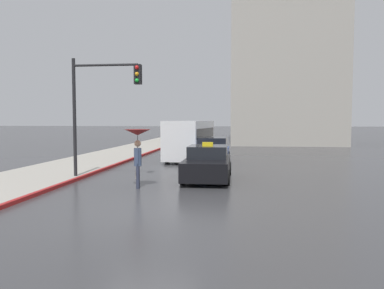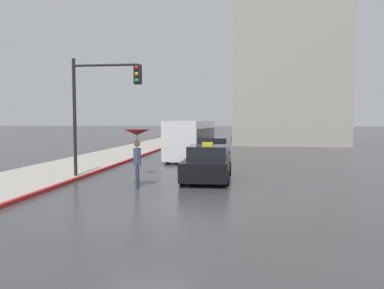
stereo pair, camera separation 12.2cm
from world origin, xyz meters
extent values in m
plane|color=#38383A|center=(0.00, 0.00, 0.00)|extent=(300.00, 300.00, 0.00)
cube|color=maroon|center=(-4.20, 0.00, 0.07)|extent=(0.16, 120.00, 0.13)
cube|color=black|center=(1.11, 5.75, 0.53)|extent=(1.80, 4.29, 0.73)
cube|color=black|center=(1.11, 5.97, 1.15)|extent=(1.58, 1.93, 0.51)
cylinder|color=black|center=(1.97, 4.42, 0.30)|extent=(0.20, 0.60, 0.60)
cylinder|color=black|center=(0.26, 4.42, 0.30)|extent=(0.20, 0.60, 0.60)
cylinder|color=black|center=(1.97, 7.08, 0.30)|extent=(0.20, 0.60, 0.60)
cylinder|color=black|center=(0.26, 7.08, 0.30)|extent=(0.20, 0.60, 0.60)
cube|color=yellow|center=(1.11, 5.75, 1.49)|extent=(0.44, 0.16, 0.16)
cube|color=navy|center=(0.93, 11.46, 0.51)|extent=(1.80, 4.63, 0.69)
cube|color=black|center=(0.93, 11.69, 1.17)|extent=(1.58, 2.08, 0.65)
cylinder|color=black|center=(1.78, 10.03, 0.30)|extent=(0.20, 0.60, 0.60)
cylinder|color=black|center=(0.07, 10.03, 0.30)|extent=(0.20, 0.60, 0.60)
cylinder|color=black|center=(1.78, 12.90, 0.30)|extent=(0.20, 0.60, 0.60)
cylinder|color=black|center=(0.07, 12.90, 0.30)|extent=(0.20, 0.60, 0.60)
cube|color=white|center=(-0.58, 13.14, 1.30)|extent=(2.63, 5.64, 2.28)
cube|color=black|center=(-0.58, 13.14, 1.71)|extent=(2.60, 5.21, 0.59)
cube|color=red|center=(-0.58, 13.14, 1.03)|extent=(2.63, 5.42, 0.14)
cylinder|color=black|center=(0.17, 11.41, 0.32)|extent=(0.27, 0.65, 0.63)
cylinder|color=black|center=(-1.71, 11.64, 0.32)|extent=(0.27, 0.65, 0.63)
cylinder|color=black|center=(0.56, 14.65, 0.32)|extent=(0.27, 0.65, 0.63)
cylinder|color=black|center=(-1.32, 14.88, 0.32)|extent=(0.27, 0.65, 0.63)
cylinder|color=#2D3347|center=(-1.24, 3.37, 0.41)|extent=(0.14, 0.14, 0.82)
cylinder|color=#2D3347|center=(-1.28, 3.58, 0.41)|extent=(0.14, 0.14, 0.82)
cylinder|color=#3D4C6B|center=(-1.26, 3.47, 1.14)|extent=(0.32, 0.32, 0.65)
sphere|color=tan|center=(-1.26, 3.47, 1.63)|extent=(0.24, 0.24, 0.24)
cylinder|color=#3D4C6B|center=(-1.23, 3.30, 1.19)|extent=(0.08, 0.08, 0.55)
cylinder|color=#3D4C6B|center=(-1.29, 3.65, 1.19)|extent=(0.08, 0.08, 0.55)
cone|color=maroon|center=(-1.26, 3.47, 2.04)|extent=(0.95, 0.95, 0.21)
cylinder|color=black|center=(-1.26, 3.47, 1.70)|extent=(0.02, 0.02, 0.68)
cube|color=#BFB28C|center=(-1.36, 3.72, 0.45)|extent=(0.13, 0.20, 0.28)
cylinder|color=black|center=(-4.45, 5.25, 2.52)|extent=(0.14, 0.14, 5.05)
cylinder|color=black|center=(-3.08, 5.25, 4.75)|extent=(2.74, 0.10, 0.10)
cube|color=black|center=(-1.71, 5.25, 4.35)|extent=(0.28, 0.28, 0.80)
sphere|color=red|center=(-1.71, 5.09, 4.61)|extent=(0.16, 0.16, 0.16)
sphere|color=orange|center=(-1.71, 5.09, 4.35)|extent=(0.16, 0.16, 0.16)
sphere|color=green|center=(-1.71, 5.09, 4.09)|extent=(0.16, 0.16, 0.16)
camera|label=1|loc=(2.34, -9.74, 2.47)|focal=35.00mm
camera|label=2|loc=(2.47, -9.73, 2.47)|focal=35.00mm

